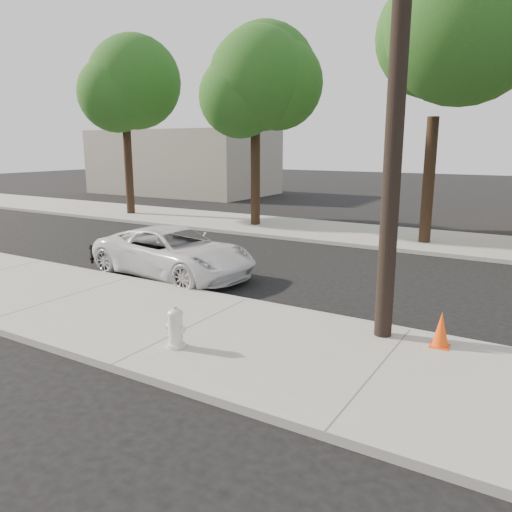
{
  "coord_description": "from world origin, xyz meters",
  "views": [
    {
      "loc": [
        6.3,
        -12.06,
        3.87
      ],
      "look_at": [
        -0.35,
        -1.07,
        1.0
      ],
      "focal_mm": 35.0,
      "sensor_mm": 36.0,
      "label": 1
    }
  ],
  "objects_px": {
    "utility_pole": "(396,98)",
    "traffic_cone": "(441,330)",
    "police_cruiser": "(174,252)",
    "fire_hydrant": "(176,328)"
  },
  "relations": [
    {
      "from": "police_cruiser",
      "to": "fire_hydrant",
      "type": "xyz_separation_m",
      "value": [
        3.82,
        -4.47,
        -0.21
      ]
    },
    {
      "from": "utility_pole",
      "to": "police_cruiser",
      "type": "xyz_separation_m",
      "value": [
        -6.97,
        1.85,
        -3.97
      ]
    },
    {
      "from": "traffic_cone",
      "to": "fire_hydrant",
      "type": "bearing_deg",
      "value": -148.55
    },
    {
      "from": "utility_pole",
      "to": "traffic_cone",
      "type": "distance_m",
      "value": 4.36
    },
    {
      "from": "utility_pole",
      "to": "police_cruiser",
      "type": "bearing_deg",
      "value": 165.09
    },
    {
      "from": "police_cruiser",
      "to": "fire_hydrant",
      "type": "height_order",
      "value": "police_cruiser"
    },
    {
      "from": "utility_pole",
      "to": "traffic_cone",
      "type": "relative_size",
      "value": 13.21
    },
    {
      "from": "utility_pole",
      "to": "traffic_cone",
      "type": "xyz_separation_m",
      "value": [
        1.1,
        -0.01,
        -4.22
      ]
    },
    {
      "from": "fire_hydrant",
      "to": "traffic_cone",
      "type": "distance_m",
      "value": 4.98
    },
    {
      "from": "utility_pole",
      "to": "police_cruiser",
      "type": "height_order",
      "value": "utility_pole"
    }
  ]
}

